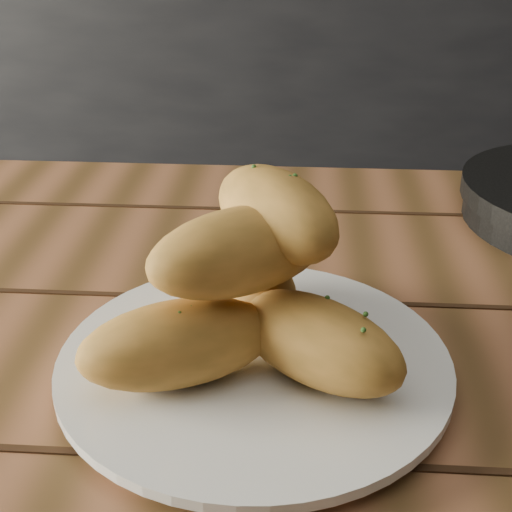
{
  "coord_description": "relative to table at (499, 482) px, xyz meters",
  "views": [
    {
      "loc": [
        0.12,
        -0.32,
        1.07
      ],
      "look_at": [
        0.09,
        0.13,
        0.84
      ],
      "focal_mm": 50.0,
      "sensor_mm": 36.0,
      "label": 1
    }
  ],
  "objects": [
    {
      "name": "bread_rolls",
      "position": [
        -0.2,
        -0.01,
        0.18
      ],
      "size": [
        0.24,
        0.21,
        0.13
      ],
      "color": "#C58536",
      "rests_on": "plate"
    },
    {
      "name": "counter",
      "position": [
        -0.29,
        1.58,
        -0.2
      ],
      "size": [
        2.8,
        0.6,
        0.9
      ],
      "primitive_type": "cube",
      "color": "black",
      "rests_on": "ground"
    },
    {
      "name": "table",
      "position": [
        0.0,
        0.0,
        0.0
      ],
      "size": [
        1.37,
        0.89,
        0.75
      ],
      "color": "brown",
      "rests_on": "ground"
    },
    {
      "name": "plate",
      "position": [
        -0.2,
        -0.01,
        0.11
      ],
      "size": [
        0.29,
        0.29,
        0.02
      ],
      "color": "white",
      "rests_on": "table"
    }
  ]
}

